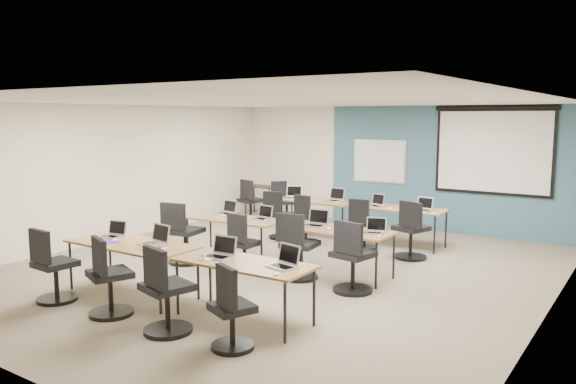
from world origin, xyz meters
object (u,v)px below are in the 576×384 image
Objects in this scene: laptop_4 at (227,211)px; task_chair_6 at (297,252)px; task_chair_11 at (411,235)px; training_table_mid_right at (336,232)px; training_table_back_left at (316,202)px; training_table_front_left at (132,246)px; training_table_back_right at (398,210)px; laptop_10 at (376,203)px; whiteboard at (379,161)px; laptop_6 at (316,222)px; task_chair_7 at (352,263)px; training_table_front_right at (243,266)px; laptop_7 at (374,229)px; training_table_mid_left at (234,221)px; task_chair_5 at (242,247)px; utility_table at (261,190)px; laptop_0 at (113,233)px; laptop_2 at (220,252)px; laptop_5 at (263,216)px; laptop_8 at (292,195)px; spare_chair_b at (250,205)px; task_chair_9 at (305,223)px; task_chair_1 at (108,283)px; laptop_9 at (335,198)px; task_chair_4 at (182,238)px; task_chair_2 at (165,297)px; task_chair_3 at (231,315)px; task_chair_10 at (363,229)px; laptop_3 at (285,261)px.

task_chair_6 reaches higher than laptop_4.
laptop_4 is 3.27m from task_chair_11.
training_table_mid_right is 1.04× the size of training_table_back_left.
training_table_front_left and training_table_back_right have the same top height.
laptop_10 reaches higher than training_table_front_left.
training_table_front_left is at bearing -73.82° from laptop_4.
whiteboard is 4.28m from laptop_6.
task_chair_7 is 3.27m from laptop_10.
training_table_front_right is 5.81× the size of laptop_7.
training_table_mid_left is 0.44m from laptop_4.
task_chair_5 is 3.02× the size of laptop_10.
utility_table is (-4.73, 2.02, 0.21)m from task_chair_11.
laptop_0 is 0.32× the size of task_chair_5.
laptop_2 reaches higher than laptop_5.
task_chair_11 reaches higher than laptop_8.
utility_table is (-2.26, 6.03, -0.04)m from training_table_front_left.
laptop_5 reaches higher than utility_table.
spare_chair_b reaches higher than training_table_front_right.
training_table_back_left is (-0.61, -1.76, -0.77)m from whiteboard.
training_table_back_right is at bearing 37.16° from task_chair_9.
laptop_8 is at bearing 2.77° from spare_chair_b.
laptop_8 is (-0.59, -0.02, 0.11)m from training_table_back_left.
laptop_2 is (1.58, -2.19, 0.11)m from training_table_mid_left.
task_chair_1 is 3.25m from laptop_5.
task_chair_7 is (1.97, -0.02, 0.05)m from task_chair_5.
training_table_front_right is 5.13m from laptop_9.
utility_table is (-2.29, 1.17, -0.04)m from training_table_back_left.
laptop_6 is 1.30m from task_chair_7.
laptop_4 is 1.73m from task_chair_9.
task_chair_4 is (-2.48, -0.84, -0.25)m from training_table_mid_right.
spare_chair_b is at bearing 120.49° from laptop_2.
training_table_mid_left is at bearing 165.49° from laptop_7.
task_chair_1 is (-1.43, -5.64, -0.26)m from training_table_back_right.
task_chair_2 reaches higher than laptop_4.
training_table_back_right is 1.86× the size of task_chair_9.
task_chair_3 is at bearing 23.71° from task_chair_1.
task_chair_7 is at bearing -49.03° from training_table_back_left.
training_table_front_right is 2.94m from task_chair_4.
task_chair_2 is 4.98m from task_chair_10.
task_chair_4 is at bearing -109.24° from laptop_8.
task_chair_7 is at bearing -73.33° from task_chair_10.
task_chair_5 is (-1.83, 2.49, -0.00)m from task_chair_3.
task_chair_4 is at bearing -133.41° from laptop_5.
task_chair_6 is at bearing -95.18° from task_chair_10.
laptop_5 is 2.22m from task_chair_7.
task_chair_10 reaches higher than training_table_back_right.
task_chair_1 reaches higher than training_table_front_right.
spare_chair_b is (-4.44, 3.38, -0.01)m from task_chair_7.
task_chair_7 reaches higher than laptop_3.
whiteboard is 4.46m from training_table_mid_left.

